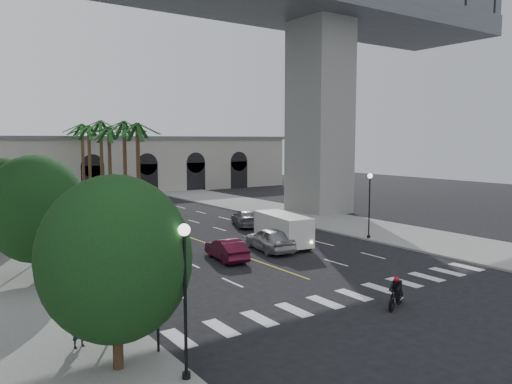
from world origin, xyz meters
The scene contains 28 objects.
ground centered at (0.00, 0.00, 0.00)m, with size 140.00×140.00×0.00m, color black.
sidewalk_right centered at (15.00, 15.00, 0.07)m, with size 8.00×100.00×0.15m, color gray.
median centered at (0.00, 38.00, 0.10)m, with size 2.00×24.00×0.20m, color gray.
pier_building centered at (0.00, 55.00, 4.27)m, with size 71.00×10.50×8.50m.
bridge centered at (3.42, 22.00, 18.51)m, with size 75.00×13.00×26.00m.
palm_a centered at (0.00, 28.00, 9.10)m, with size 3.20×3.20×10.30m.
palm_b centered at (0.10, 32.00, 9.37)m, with size 3.20×3.20×10.60m.
palm_c centered at (-0.20, 36.00, 8.91)m, with size 3.20×3.20×10.10m.
palm_d centered at (0.15, 40.00, 9.65)m, with size 3.20×3.20×10.90m.
palm_e centered at (-0.10, 44.00, 9.19)m, with size 3.20×3.20×10.40m.
palm_f centered at (0.20, 48.00, 9.46)m, with size 3.20×3.20×10.70m.
street_tree_near centered at (-13.00, -3.00, 4.02)m, with size 5.20×5.20×6.89m.
street_tree_mid centered at (-13.00, 10.00, 4.21)m, with size 5.44×5.44×7.21m.
street_tree_far centered at (-13.00, 22.00, 3.90)m, with size 5.04×5.04×6.68m.
lamp_post_left_near centered at (-11.40, -5.00, 3.22)m, with size 0.40×0.40×5.35m.
lamp_post_left_far centered at (-11.40, 16.00, 3.22)m, with size 0.40×0.40×5.35m.
lamp_post_right centered at (11.40, 8.00, 3.22)m, with size 0.40×0.40×5.35m.
traffic_signal_near centered at (-11.30, -2.50, 2.51)m, with size 0.25×0.18×3.65m.
traffic_signal_far centered at (-11.30, 1.50, 2.51)m, with size 0.25×0.18×3.65m.
motorcycle_rider centered at (0.34, -3.97, 0.68)m, with size 1.96×0.94×1.51m.
car_a centered at (2.50, 9.31, 0.86)m, with size 2.03×5.05×1.72m, color #A1A1A5.
car_b centered at (-1.50, 8.75, 0.72)m, with size 1.53×4.40×1.45m, color #531024.
car_c centered at (-6.68, 10.68, 0.78)m, with size 2.59×5.62×1.56m, color black.
car_d centered at (6.79, 18.88, 0.77)m, with size 2.15×5.30×1.54m, color slate.
car_e centered at (-5.25, 19.98, 0.68)m, with size 1.61×4.01×1.37m, color #10294B.
cargo_van centered at (4.20, 9.93, 1.35)m, with size 3.03×5.97×2.43m.
pedestrian_a centered at (-13.62, -0.41, 0.98)m, with size 0.61×0.40×1.67m, color black.
pedestrian_b centered at (-12.52, 6.06, 0.96)m, with size 0.79×0.61×1.62m, color black.
Camera 1 is at (-18.47, -19.30, 8.05)m, focal length 35.00 mm.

